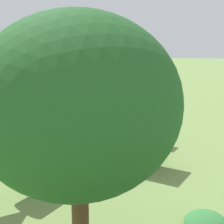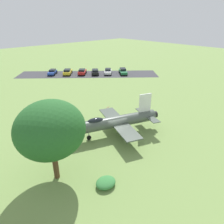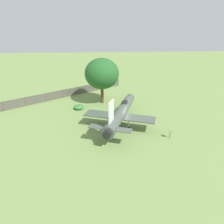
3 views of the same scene
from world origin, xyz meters
The scene contains 5 objects.
ground_plane centered at (0.00, 0.00, 0.00)m, with size 200.00×200.00×0.00m, color #75934C.
display_jet centered at (0.32, -0.12, 1.95)m, with size 13.47×9.92×5.28m.
shade_tree centered at (9.95, 2.21, 5.46)m, with size 6.47×6.10×8.21m.
shrub_near_fence centered at (7.08, 6.39, 0.35)m, with size 2.01×1.70×0.70m.
info_plaque centered at (-4.00, -5.85, 0.85)m, with size 0.72×0.64×1.14m.
Camera 1 is at (19.35, 4.90, 7.43)m, focal length 54.49 mm.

